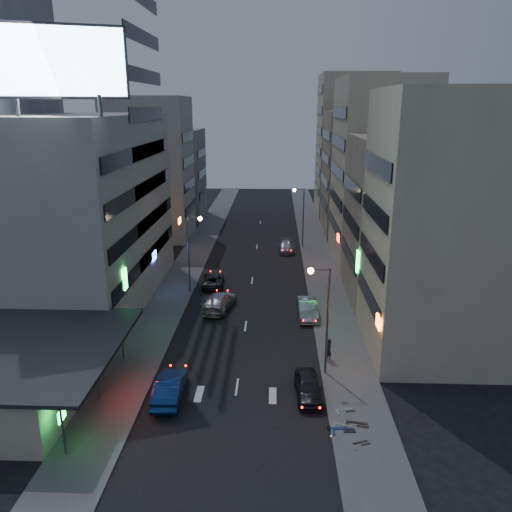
# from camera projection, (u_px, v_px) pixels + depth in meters

# --- Properties ---
(ground) EXTENTS (180.00, 180.00, 0.00)m
(ground) POSITION_uv_depth(u_px,v_px,m) (232.00, 422.00, 30.86)
(ground) COLOR black
(ground) RESTS_ON ground
(sidewalk_left) EXTENTS (4.00, 120.00, 0.12)m
(sidewalk_left) POSITION_uv_depth(u_px,v_px,m) (187.00, 268.00, 59.84)
(sidewalk_left) COLOR #4C4C4F
(sidewalk_left) RESTS_ON ground
(sidewalk_right) EXTENTS (4.00, 120.00, 0.12)m
(sidewalk_right) POSITION_uv_depth(u_px,v_px,m) (321.00, 270.00, 59.22)
(sidewalk_right) COLOR #4C4C4F
(sidewalk_right) RESTS_ON ground
(food_court) EXTENTS (11.00, 13.00, 3.88)m
(food_court) POSITION_uv_depth(u_px,v_px,m) (23.00, 372.00, 32.73)
(food_court) COLOR beige
(food_court) RESTS_ON ground
(white_building) EXTENTS (14.00, 24.00, 18.00)m
(white_building) POSITION_uv_depth(u_px,v_px,m) (73.00, 211.00, 48.04)
(white_building) COLOR #AAAAA5
(white_building) RESTS_ON ground
(shophouse_near) EXTENTS (10.00, 11.00, 20.00)m
(shophouse_near) POSITION_uv_depth(u_px,v_px,m) (441.00, 227.00, 37.42)
(shophouse_near) COLOR beige
(shophouse_near) RESTS_ON ground
(shophouse_mid) EXTENTS (11.00, 12.00, 16.00)m
(shophouse_mid) POSITION_uv_depth(u_px,v_px,m) (407.00, 220.00, 48.98)
(shophouse_mid) COLOR tan
(shophouse_mid) RESTS_ON ground
(shophouse_far) EXTENTS (10.00, 14.00, 22.00)m
(shophouse_far) POSITION_uv_depth(u_px,v_px,m) (379.00, 172.00, 60.56)
(shophouse_far) COLOR beige
(shophouse_far) RESTS_ON ground
(far_left_a) EXTENTS (11.00, 10.00, 20.00)m
(far_left_a) POSITION_uv_depth(u_px,v_px,m) (151.00, 169.00, 71.60)
(far_left_a) COLOR #AAAAA5
(far_left_a) RESTS_ON ground
(far_left_b) EXTENTS (12.00, 10.00, 15.00)m
(far_left_b) POSITION_uv_depth(u_px,v_px,m) (167.00, 174.00, 84.77)
(far_left_b) COLOR gray
(far_left_b) RESTS_ON ground
(far_right_a) EXTENTS (11.00, 12.00, 18.00)m
(far_right_a) POSITION_uv_depth(u_px,v_px,m) (362.00, 173.00, 75.46)
(far_right_a) COLOR tan
(far_right_a) RESTS_ON ground
(far_right_b) EXTENTS (12.00, 12.00, 24.00)m
(far_right_b) POSITION_uv_depth(u_px,v_px,m) (353.00, 145.00, 87.96)
(far_right_b) COLOR beige
(far_right_b) RESTS_ON ground
(billboard) EXTENTS (9.52, 3.75, 6.20)m
(billboard) POSITION_uv_depth(u_px,v_px,m) (54.00, 62.00, 34.62)
(billboard) COLOR #595B60
(billboard) RESTS_ON white_building
(street_lamp_right_near) EXTENTS (1.60, 0.44, 8.02)m
(street_lamp_right_near) POSITION_uv_depth(u_px,v_px,m) (322.00, 306.00, 34.81)
(street_lamp_right_near) COLOR #595B60
(street_lamp_right_near) RESTS_ON sidewalk_right
(street_lamp_left) EXTENTS (1.60, 0.44, 8.02)m
(street_lamp_left) POSITION_uv_depth(u_px,v_px,m) (192.00, 243.00, 50.57)
(street_lamp_left) COLOR #595B60
(street_lamp_left) RESTS_ON sidewalk_left
(street_lamp_right_far) EXTENTS (1.60, 0.44, 8.02)m
(street_lamp_right_far) POSITION_uv_depth(u_px,v_px,m) (301.00, 209.00, 67.33)
(street_lamp_right_far) COLOR #595B60
(street_lamp_right_far) RESTS_ON sidewalk_right
(parked_car_right_near) EXTENTS (1.98, 4.39, 1.46)m
(parked_car_right_near) POSITION_uv_depth(u_px,v_px,m) (308.00, 387.00, 33.33)
(parked_car_right_near) COLOR #242429
(parked_car_right_near) RESTS_ON ground
(parked_car_right_mid) EXTENTS (1.80, 4.88, 1.60)m
(parked_car_right_mid) POSITION_uv_depth(u_px,v_px,m) (308.00, 309.00, 45.98)
(parked_car_right_mid) COLOR #A6A9AE
(parked_car_right_mid) RESTS_ON ground
(parked_car_left) EXTENTS (2.66, 5.07, 1.36)m
(parked_car_left) POSITION_uv_depth(u_px,v_px,m) (213.00, 280.00, 53.93)
(parked_car_left) COLOR #28282D
(parked_car_left) RESTS_ON ground
(parked_car_right_far) EXTENTS (2.08, 4.82, 1.38)m
(parked_car_right_far) POSITION_uv_depth(u_px,v_px,m) (286.00, 246.00, 66.64)
(parked_car_right_far) COLOR gray
(parked_car_right_far) RESTS_ON ground
(road_car_blue) EXTENTS (1.84, 4.97, 1.62)m
(road_car_blue) POSITION_uv_depth(u_px,v_px,m) (170.00, 387.00, 33.13)
(road_car_blue) COLOR navy
(road_car_blue) RESTS_ON ground
(road_car_silver) EXTENTS (3.27, 5.91, 1.62)m
(road_car_silver) POSITION_uv_depth(u_px,v_px,m) (219.00, 301.00, 47.66)
(road_car_silver) COLOR #A6A8AE
(road_car_silver) RESTS_ON ground
(person) EXTENTS (0.75, 0.75, 1.76)m
(person) POSITION_uv_depth(u_px,v_px,m) (328.00, 350.00, 37.82)
(person) COLOR black
(person) RESTS_ON sidewalk_right
(scooter_black_a) EXTENTS (1.06, 1.71, 0.99)m
(scooter_black_a) POSITION_uv_depth(u_px,v_px,m) (367.00, 432.00, 28.88)
(scooter_black_a) COLOR black
(scooter_black_a) RESTS_ON sidewalk_right
(scooter_silver_a) EXTENTS (1.41, 2.06, 1.20)m
(scooter_silver_a) POSITION_uv_depth(u_px,v_px,m) (356.00, 419.00, 29.95)
(scooter_silver_a) COLOR #A8ABB0
(scooter_silver_a) RESTS_ON sidewalk_right
(scooter_blue) EXTENTS (0.73, 2.05, 1.24)m
(scooter_blue) POSITION_uv_depth(u_px,v_px,m) (355.00, 419.00, 29.94)
(scooter_blue) COLOR navy
(scooter_blue) RESTS_ON sidewalk_right
(scooter_black_b) EXTENTS (1.01, 2.06, 1.20)m
(scooter_black_b) POSITION_uv_depth(u_px,v_px,m) (369.00, 415.00, 30.35)
(scooter_black_b) COLOR black
(scooter_black_b) RESTS_ON sidewalk_right
(scooter_silver_b) EXTENTS (0.92, 1.81, 1.06)m
(scooter_silver_b) POSITION_uv_depth(u_px,v_px,m) (353.00, 400.00, 31.95)
(scooter_silver_b) COLOR #B7B8BF
(scooter_silver_b) RESTS_ON sidewalk_right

